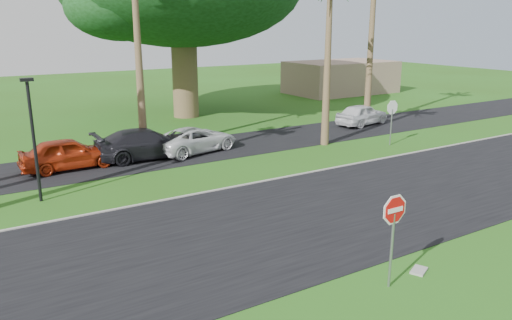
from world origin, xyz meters
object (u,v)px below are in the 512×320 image
object	(u,v)px
stop_sign_near	(394,222)
car_red	(68,154)
car_minivan	(195,140)
car_pickup	(362,115)
car_dark	(146,144)
stop_sign_far	(392,113)

from	to	relation	value
stop_sign_near	car_red	xyz separation A→B (m)	(-4.63, 15.40, -1.05)
car_minivan	car_pickup	bearing A→B (deg)	-100.12
stop_sign_near	car_red	size ratio (longest dim) A/B	0.61
car_dark	car_pickup	distance (m)	15.04
stop_sign_near	car_red	distance (m)	16.11
car_red	car_dark	bearing A→B (deg)	-92.66
car_minivan	stop_sign_far	bearing A→B (deg)	-126.96
stop_sign_near	car_red	bearing A→B (deg)	106.74
stop_sign_near	car_dark	bearing A→B (deg)	93.53
stop_sign_far	car_dark	world-z (taller)	stop_sign_far
stop_sign_near	car_dark	size ratio (longest dim) A/B	0.51
stop_sign_far	stop_sign_near	bearing A→B (deg)	43.73
stop_sign_near	car_pickup	xyz separation A→B (m)	(14.08, 15.99, -1.08)
stop_sign_far	car_pickup	distance (m)	5.72
stop_sign_far	car_red	world-z (taller)	stop_sign_far
car_pickup	car_red	bearing A→B (deg)	80.65
stop_sign_near	car_minivan	bearing A→B (deg)	83.71
car_minivan	stop_sign_near	bearing A→B (deg)	160.23
stop_sign_far	car_pickup	world-z (taller)	stop_sign_far
stop_sign_near	car_pickup	distance (m)	21.34
car_red	car_pickup	bearing A→B (deg)	-89.72
stop_sign_near	stop_sign_far	xyz separation A→B (m)	(11.50, 11.00, 0.00)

